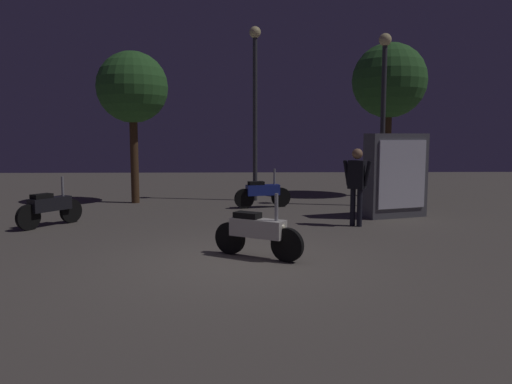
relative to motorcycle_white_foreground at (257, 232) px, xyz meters
name	(u,v)px	position (x,y,z in m)	size (l,w,h in m)	color
ground_plane	(233,264)	(-0.40, -0.38, -0.44)	(40.00, 40.00, 0.00)	#605951
motorcycle_white_foreground	(257,232)	(0.00, 0.00, 0.00)	(1.47, 0.95, 1.11)	black
motorcycle_black_parked_left	(50,207)	(-4.60, 3.03, 0.00)	(0.99, 1.44, 1.11)	black
motorcycle_blue_parked_right	(263,192)	(0.33, 5.82, 0.00)	(1.63, 0.54, 1.11)	black
person_rider_beside	(357,180)	(2.33, 2.86, 0.62)	(0.61, 0.44, 1.76)	black
streetlamp_near	(384,98)	(3.80, 6.06, 2.70)	(0.36, 0.36, 4.92)	#38383D
streetlamp_far	(255,92)	(0.16, 7.42, 2.95)	(0.36, 0.36, 5.38)	#38383D
tree_left_bg	(132,88)	(-3.53, 6.98, 3.02)	(2.12, 2.12, 4.56)	#4C331E
tree_center_bg	(389,81)	(4.66, 8.42, 3.41)	(2.46, 2.46, 5.11)	#4C331E
kiosk_billboard	(396,176)	(3.61, 4.10, 0.61)	(1.68, 0.98, 2.10)	#595960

